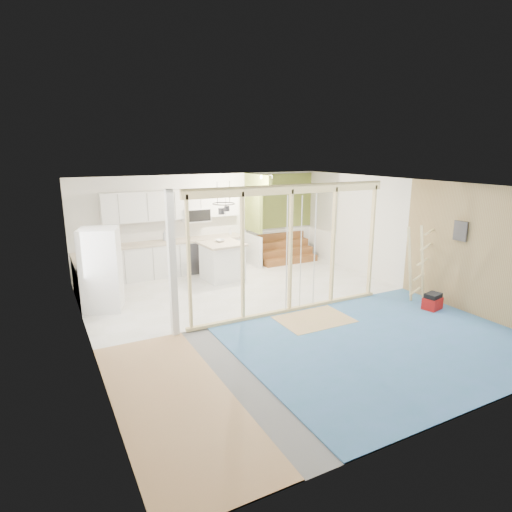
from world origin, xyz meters
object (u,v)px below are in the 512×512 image
fridge (102,270)px  toolbox (432,302)px  ladder (418,263)px  island (222,262)px

fridge → toolbox: fridge is taller
fridge → toolbox: (6.03, -3.15, -0.69)m
fridge → ladder: (6.09, -2.62, 0.00)m
fridge → ladder: size_ratio=1.02×
ladder → fridge: bearing=144.8°
toolbox → ladder: 0.87m
fridge → island: (3.00, 0.81, -0.38)m
fridge → toolbox: size_ratio=4.01×
fridge → toolbox: bearing=-10.2°
toolbox → ladder: size_ratio=0.25×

